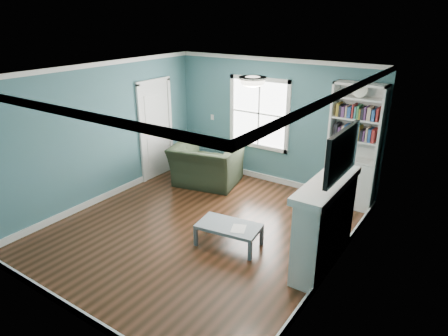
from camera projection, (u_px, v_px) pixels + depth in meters
The scene contains 13 objects.
floor at pixel (200, 229), 6.76m from camera, with size 5.00×5.00×0.00m, color black.
room_walls at pixel (198, 139), 6.18m from camera, with size 5.00×5.00×5.00m.
trim at pixel (198, 160), 6.30m from camera, with size 4.50×5.00×2.60m.
window at pixel (259, 113), 8.30m from camera, with size 1.40×0.06×1.50m.
bookshelf at pixel (352, 159), 7.27m from camera, with size 0.90×0.35×2.31m.
fireplace at pixel (325, 225), 5.60m from camera, with size 0.44×1.58×1.30m.
tv at pixel (342, 153), 5.13m from camera, with size 0.06×1.10×0.65m, color black.
door at pixel (156, 129), 8.60m from camera, with size 0.12×0.98×2.17m.
ceiling_fixture at pixel (253, 81), 5.43m from camera, with size 0.38×0.38×0.15m.
light_switch at pixel (212, 117), 9.02m from camera, with size 0.08×0.01×0.12m, color white.
recliner at pixel (206, 158), 8.31m from camera, with size 1.33×0.86×1.16m, color #222C1B.
coffee_table at pixel (229, 228), 6.18m from camera, with size 1.03×0.66×0.35m.
paper_sheet at pixel (239, 229), 6.06m from camera, with size 0.21×0.27×0.00m, color white.
Camera 1 is at (3.65, -4.67, 3.43)m, focal length 32.00 mm.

